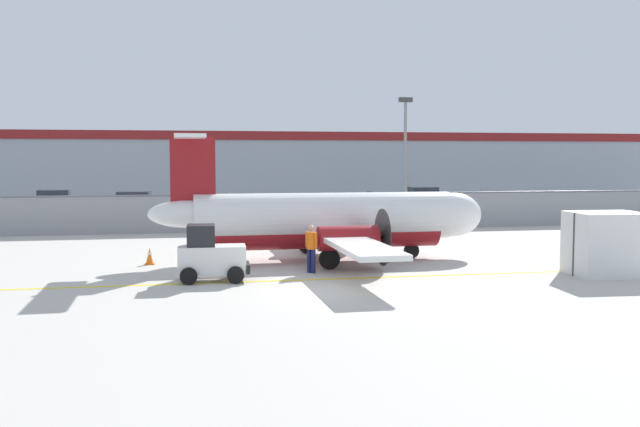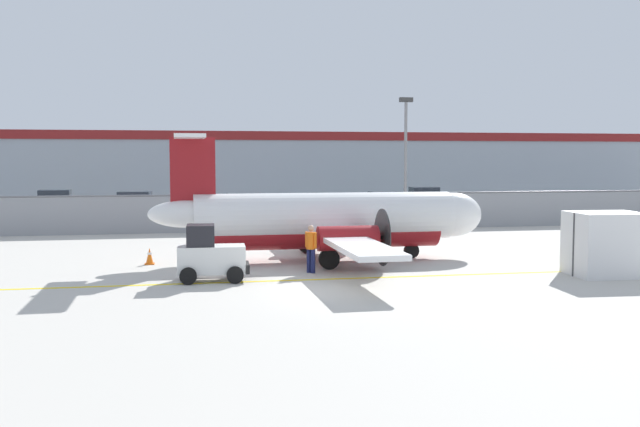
{
  "view_description": "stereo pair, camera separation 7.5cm",
  "coord_description": "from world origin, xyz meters",
  "px_view_note": "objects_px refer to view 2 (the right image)",
  "views": [
    {
      "loc": [
        -5.25,
        -21.22,
        4.08
      ],
      "look_at": [
        0.24,
        7.29,
        1.8
      ],
      "focal_mm": 40.0,
      "sensor_mm": 36.0,
      "label": 1
    },
    {
      "loc": [
        -5.18,
        -21.23,
        4.08
      ],
      "look_at": [
        0.24,
        7.29,
        1.8
      ],
      "focal_mm": 40.0,
      "sensor_mm": 36.0,
      "label": 2
    }
  ],
  "objects_px": {
    "parked_car_1": "(133,203)",
    "parked_car_3": "(326,208)",
    "traffic_cone_near_left": "(364,247)",
    "ground_crew_worker": "(311,246)",
    "parked_car_0": "(57,201)",
    "parked_car_2": "(210,206)",
    "traffic_cone_near_right": "(150,256)",
    "commuter_airplane": "(330,220)",
    "apron_light_pole": "(406,154)",
    "parked_car_4": "(385,203)",
    "cargo_container": "(606,244)",
    "baggage_tug": "(210,255)",
    "parked_car_5": "(425,197)"
  },
  "relations": [
    {
      "from": "baggage_tug",
      "to": "cargo_container",
      "type": "xyz_separation_m",
      "value": [
        13.53,
        -1.43,
        0.24
      ]
    },
    {
      "from": "baggage_tug",
      "to": "apron_light_pole",
      "type": "relative_size",
      "value": 0.33
    },
    {
      "from": "commuter_airplane",
      "to": "parked_car_5",
      "type": "height_order",
      "value": "commuter_airplane"
    },
    {
      "from": "traffic_cone_near_left",
      "to": "parked_car_5",
      "type": "height_order",
      "value": "parked_car_5"
    },
    {
      "from": "parked_car_4",
      "to": "apron_light_pole",
      "type": "relative_size",
      "value": 0.6
    },
    {
      "from": "baggage_tug",
      "to": "parked_car_1",
      "type": "distance_m",
      "value": 28.58
    },
    {
      "from": "cargo_container",
      "to": "parked_car_5",
      "type": "xyz_separation_m",
      "value": [
        4.92,
        33.06,
        -0.21
      ]
    },
    {
      "from": "parked_car_2",
      "to": "parked_car_3",
      "type": "height_order",
      "value": "same"
    },
    {
      "from": "parked_car_1",
      "to": "parked_car_3",
      "type": "height_order",
      "value": "same"
    },
    {
      "from": "parked_car_3",
      "to": "baggage_tug",
      "type": "bearing_deg",
      "value": -109.71
    },
    {
      "from": "ground_crew_worker",
      "to": "cargo_container",
      "type": "bearing_deg",
      "value": 130.37
    },
    {
      "from": "traffic_cone_near_left",
      "to": "traffic_cone_near_right",
      "type": "xyz_separation_m",
      "value": [
        -8.72,
        -1.05,
        0.0
      ]
    },
    {
      "from": "parked_car_0",
      "to": "traffic_cone_near_right",
      "type": "bearing_deg",
      "value": -75.98
    },
    {
      "from": "parked_car_0",
      "to": "cargo_container",
      "type": "bearing_deg",
      "value": -56.71
    },
    {
      "from": "ground_crew_worker",
      "to": "parked_car_2",
      "type": "relative_size",
      "value": 0.39
    },
    {
      "from": "baggage_tug",
      "to": "parked_car_3",
      "type": "distance_m",
      "value": 22.19
    },
    {
      "from": "commuter_airplane",
      "to": "apron_light_pole",
      "type": "distance_m",
      "value": 11.21
    },
    {
      "from": "baggage_tug",
      "to": "traffic_cone_near_right",
      "type": "xyz_separation_m",
      "value": [
        -2.15,
        4.18,
        -0.54
      ]
    },
    {
      "from": "parked_car_3",
      "to": "traffic_cone_near_left",
      "type": "bearing_deg",
      "value": -93.86
    },
    {
      "from": "parked_car_1",
      "to": "parked_car_5",
      "type": "relative_size",
      "value": 1.03
    },
    {
      "from": "commuter_airplane",
      "to": "cargo_container",
      "type": "xyz_separation_m",
      "value": [
        8.66,
        -5.33,
        -0.5
      ]
    },
    {
      "from": "parked_car_0",
      "to": "parked_car_2",
      "type": "height_order",
      "value": "same"
    },
    {
      "from": "parked_car_1",
      "to": "parked_car_4",
      "type": "bearing_deg",
      "value": 174.49
    },
    {
      "from": "parked_car_0",
      "to": "parked_car_3",
      "type": "height_order",
      "value": "same"
    },
    {
      "from": "traffic_cone_near_left",
      "to": "cargo_container",
      "type": "bearing_deg",
      "value": -43.73
    },
    {
      "from": "cargo_container",
      "to": "apron_light_pole",
      "type": "xyz_separation_m",
      "value": [
        -2.7,
        14.43,
        3.2
      ]
    },
    {
      "from": "traffic_cone_near_left",
      "to": "commuter_airplane",
      "type": "bearing_deg",
      "value": -142.15
    },
    {
      "from": "commuter_airplane",
      "to": "parked_car_2",
      "type": "bearing_deg",
      "value": 100.43
    },
    {
      "from": "traffic_cone_near_left",
      "to": "parked_car_1",
      "type": "relative_size",
      "value": 0.15
    },
    {
      "from": "parked_car_2",
      "to": "parked_car_3",
      "type": "xyz_separation_m",
      "value": [
        7.17,
        -3.59,
        0.0
      ]
    },
    {
      "from": "parked_car_5",
      "to": "parked_car_0",
      "type": "bearing_deg",
      "value": -179.02
    },
    {
      "from": "parked_car_0",
      "to": "parked_car_1",
      "type": "bearing_deg",
      "value": -34.62
    },
    {
      "from": "traffic_cone_near_left",
      "to": "parked_car_4",
      "type": "relative_size",
      "value": 0.15
    },
    {
      "from": "baggage_tug",
      "to": "parked_car_2",
      "type": "xyz_separation_m",
      "value": [
        0.83,
        24.3,
        0.04
      ]
    },
    {
      "from": "traffic_cone_near_left",
      "to": "apron_light_pole",
      "type": "distance_m",
      "value": 9.72
    },
    {
      "from": "commuter_airplane",
      "to": "parked_car_1",
      "type": "distance_m",
      "value": 26.04
    },
    {
      "from": "traffic_cone_near_right",
      "to": "parked_car_2",
      "type": "relative_size",
      "value": 0.15
    },
    {
      "from": "ground_crew_worker",
      "to": "parked_car_5",
      "type": "relative_size",
      "value": 0.4
    },
    {
      "from": "cargo_container",
      "to": "traffic_cone_near_left",
      "type": "bearing_deg",
      "value": 139.58
    },
    {
      "from": "cargo_container",
      "to": "parked_car_3",
      "type": "distance_m",
      "value": 22.81
    },
    {
      "from": "traffic_cone_near_left",
      "to": "ground_crew_worker",
      "type": "bearing_deg",
      "value": -125.56
    },
    {
      "from": "ground_crew_worker",
      "to": "cargo_container",
      "type": "height_order",
      "value": "cargo_container"
    },
    {
      "from": "parked_car_1",
      "to": "parked_car_3",
      "type": "distance_m",
      "value": 14.5
    },
    {
      "from": "parked_car_4",
      "to": "commuter_airplane",
      "type": "bearing_deg",
      "value": 62.06
    },
    {
      "from": "ground_crew_worker",
      "to": "parked_car_2",
      "type": "distance_m",
      "value": 23.42
    },
    {
      "from": "commuter_airplane",
      "to": "apron_light_pole",
      "type": "relative_size",
      "value": 2.2
    },
    {
      "from": "ground_crew_worker",
      "to": "parked_car_4",
      "type": "bearing_deg",
      "value": -147.51
    },
    {
      "from": "baggage_tug",
      "to": "parked_car_3",
      "type": "xyz_separation_m",
      "value": [
        8.0,
        20.7,
        0.04
      ]
    },
    {
      "from": "cargo_container",
      "to": "ground_crew_worker",
      "type": "bearing_deg",
      "value": 169.4
    },
    {
      "from": "cargo_container",
      "to": "parked_car_0",
      "type": "xyz_separation_m",
      "value": [
        -23.71,
        33.35,
        -0.21
      ]
    }
  ]
}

